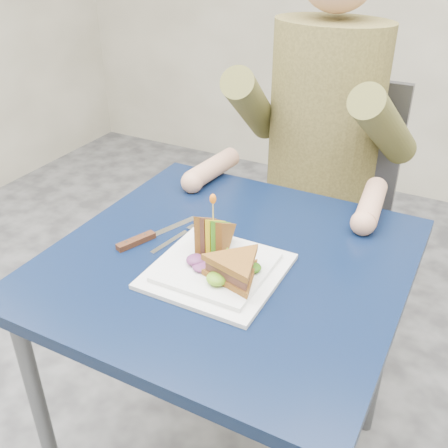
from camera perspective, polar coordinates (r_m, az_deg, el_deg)
The scene contains 12 objects.
table at distance 1.19m, azimuth 0.44°, elevation -6.74°, with size 0.75×0.75×0.73m.
chair at distance 1.83m, azimuth 10.92°, elevation 2.87°, with size 0.42×0.40×0.93m.
diner at distance 1.59m, azimuth 10.96°, elevation 13.20°, with size 0.54×0.59×0.74m.
plate at distance 1.09m, azimuth -0.76°, elevation -4.97°, with size 0.26×0.26×0.02m.
sandwich_flat at distance 1.03m, azimuth 1.26°, elevation -4.88°, with size 0.17×0.17×0.05m.
sandwich_upright at distance 1.11m, azimuth -1.16°, elevation -1.43°, with size 0.09×0.14×0.14m.
fork at distance 1.22m, azimuth -5.01°, elevation -1.40°, with size 0.05×0.18×0.01m.
knife at distance 1.21m, azimuth -8.77°, elevation -1.54°, with size 0.09×0.21×0.02m.
toothpick at distance 1.08m, azimuth -1.20°, elevation 1.44°, with size 0.00×0.00×0.06m, color tan.
toothpick_frill at distance 1.07m, azimuth -1.22°, elevation 2.76°, with size 0.01×0.01×0.02m, color orange.
lettuce_spill at distance 1.09m, azimuth -0.28°, elevation -3.86°, with size 0.15×0.13×0.02m, color #337A14, non-canonical shape.
onion_ring at distance 1.08m, azimuth 0.06°, elevation -3.92°, with size 0.04×0.04×0.01m, color #9E4C7A.
Camera 1 is at (0.43, -0.84, 1.38)m, focal length 42.00 mm.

